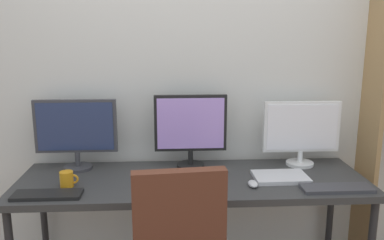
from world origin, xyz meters
The scene contains 12 objects.
wall_back centered at (0.00, 1.02, 1.30)m, with size 4.49×0.11×2.60m.
desk centered at (0.00, 0.60, 0.69)m, with size 2.09×0.68×0.74m.
monitor_left centered at (-0.73, 0.81, 0.99)m, with size 0.52×0.18×0.45m.
monitor_center centered at (0.00, 0.81, 1.00)m, with size 0.46×0.18×0.48m.
monitor_right centered at (0.73, 0.81, 0.97)m, with size 0.50×0.18×0.43m.
keyboard_left centered at (-0.80, 0.37, 0.75)m, with size 0.37×0.13×0.02m, color black.
keyboard_center centered at (0.00, 0.37, 0.75)m, with size 0.33×0.13×0.02m, color silver.
keyboard_right centered at (0.80, 0.37, 0.75)m, with size 0.40×0.13×0.02m, color #38383D.
mouse_left_side centered at (-0.23, 0.45, 0.76)m, with size 0.06×0.10×0.03m, color black.
mouse_right_side centered at (0.34, 0.45, 0.76)m, with size 0.06×0.10×0.03m, color silver.
laptop_closed centered at (0.53, 0.56, 0.75)m, with size 0.32×0.22×0.02m, color silver.
coffee_mug centered at (-0.72, 0.51, 0.79)m, with size 0.11×0.08×0.09m.
Camera 1 is at (-0.14, -1.71, 1.62)m, focal length 37.99 mm.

